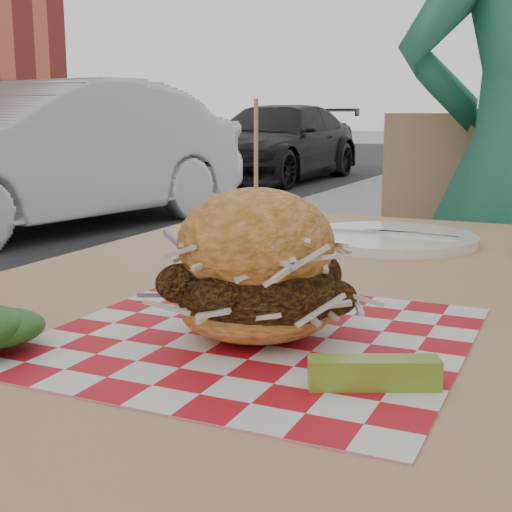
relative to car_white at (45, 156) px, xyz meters
The scene contains 8 objects.
car_white is the anchor object (origin of this frame).
car_dark 4.86m from the car_white, 90.00° to the left, with size 1.52×3.73×1.08m, color black.
patio_table 5.40m from the car_white, 45.96° to the right, with size 0.80×1.20×0.75m.
patio_chair 4.71m from the car_white, 37.55° to the right, with size 0.49×0.50×0.95m.
paper_liner 5.55m from the car_white, 47.35° to the right, with size 0.36×0.36×0.00m, color red.
sandwich 5.56m from the car_white, 47.35° to the right, with size 0.18×0.18×0.21m.
pickle_spear 5.70m from the car_white, 46.91° to the right, with size 0.10×0.02×0.02m, color olive.
place_setting 5.17m from the car_white, 43.48° to the right, with size 0.27×0.27×0.02m.
Camera 1 is at (0.42, -0.79, 0.95)m, focal length 50.00 mm.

